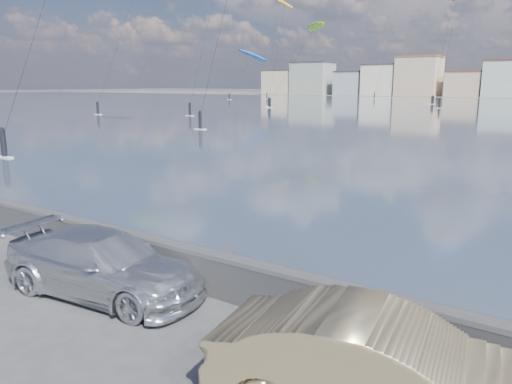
# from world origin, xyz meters

# --- Properties ---
(ground) EXTENTS (700.00, 700.00, 0.00)m
(ground) POSITION_xyz_m (0.00, 0.00, 0.00)
(ground) COLOR #333335
(ground) RESTS_ON ground
(seawall) EXTENTS (400.00, 0.36, 1.08)m
(seawall) POSITION_xyz_m (0.00, 2.70, 0.58)
(seawall) COLOR #28282B
(seawall) RESTS_ON ground
(car_silver) EXTENTS (5.18, 2.64, 1.44)m
(car_silver) POSITION_xyz_m (-1.36, 1.32, 0.72)
(car_silver) COLOR silver
(car_silver) RESTS_ON ground
(car_champagne) EXTENTS (5.17, 2.58, 1.63)m
(car_champagne) POSITION_xyz_m (5.49, 0.64, 0.81)
(car_champagne) COLOR tan
(car_champagne) RESTS_ON ground
(kitesurfer_6) EXTENTS (10.06, 11.76, 33.42)m
(kitesurfer_6) POSITION_xyz_m (-81.61, 135.81, 30.06)
(kitesurfer_6) COLOR #BF8C19
(kitesurfer_6) RESTS_ON ground
(kitesurfer_15) EXTENTS (7.69, 16.17, 17.23)m
(kitesurfer_15) POSITION_xyz_m (-43.75, 89.49, 15.83)
(kitesurfer_15) COLOR #8CD826
(kitesurfer_15) RESTS_ON ground
(kitesurfer_16) EXTENTS (8.83, 17.54, 15.68)m
(kitesurfer_16) POSITION_xyz_m (-84.88, 125.70, 13.05)
(kitesurfer_16) COLOR blue
(kitesurfer_16) RESTS_ON ground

